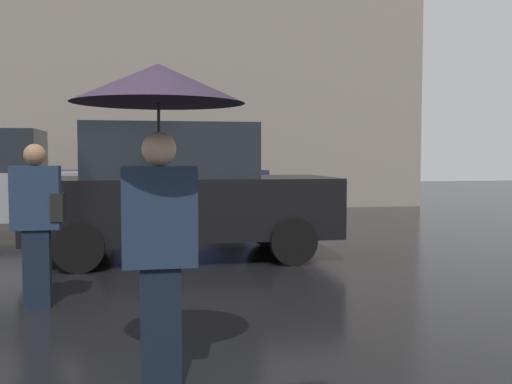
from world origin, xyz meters
The scene contains 4 objects.
pedestrian_with_umbrella centered at (0.98, 1.26, 1.70)m, with size 1.11×1.11×2.10m.
pedestrian_with_bag centered at (-0.16, 3.59, 0.93)m, with size 0.50×0.24×1.64m.
parked_car_left centered at (1.42, 6.26, 1.00)m, with size 4.42×2.05×1.98m.
parked_car_distant centered at (1.14, 10.43, 0.99)m, with size 4.59×1.86×1.96m.
Camera 1 is at (0.87, -2.60, 1.52)m, focal length 41.67 mm.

